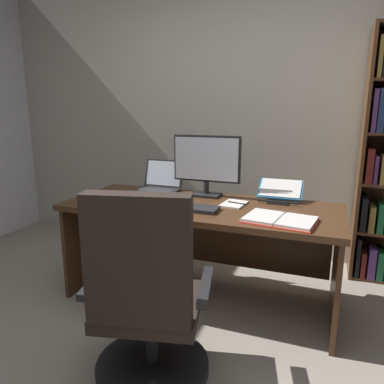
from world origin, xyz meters
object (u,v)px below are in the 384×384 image
Objects in this scene: notepad at (234,204)px; open_binder at (280,220)px; monitor at (207,165)px; keyboard at (187,208)px; computer_mouse at (146,202)px; laptop at (159,185)px; reading_stand_with_book at (280,191)px; pen at (237,203)px; office_chair at (146,306)px; desk at (204,226)px.

open_binder is at bearing -38.42° from notepad.
monitor reaches higher than keyboard.
monitor is at bearing 145.74° from notepad.
notepad is (0.56, 0.23, -0.02)m from computer_mouse.
laptop reaches higher than reading_stand_with_book.
notepad is at bearing 21.92° from computer_mouse.
keyboard is 3.00× the size of pen.
laptop is at bearing 99.54° from office_chair.
notepad is (0.26, 0.23, -0.01)m from keyboard.
notepad is (-0.35, 0.28, -0.01)m from open_binder.
desk is at bearing 161.99° from open_binder.
desk is at bearing -155.68° from reading_stand_with_book.
reading_stand_with_book is 0.51m from open_binder.
desk is at bearing 179.02° from pen.
office_chair is 3.29× the size of reading_stand_with_book.
office_chair is 4.86× the size of notepad.
monitor reaches higher than open_binder.
open_binder is (1.01, -0.46, -0.04)m from laptop.
notepad is at bearing -34.26° from monitor.
reading_stand_with_book is at bearing 28.44° from computer_mouse.
office_chair reaches higher than pen.
office_chair is 1.26m from monitor.
pen is at bearing -32.32° from monitor.
monitor is 4.99× the size of computer_mouse.
reading_stand_with_book is at bearing 105.67° from open_binder.
computer_mouse reaches higher than pen.
office_chair reaches higher than desk.
pen is at bearing 0.00° from notepad.
notepad is 1.50× the size of pen.
office_chair reaches higher than open_binder.
pen is (0.20, 0.96, 0.30)m from office_chair.
pen is (0.24, -0.00, 0.20)m from desk.
office_chair reaches higher than laptop.
office_chair is at bearing -100.81° from notepad.
open_binder is at bearing -36.69° from monitor.
monitor is (-0.04, 0.17, 0.42)m from desk.
office_chair is 1.33m from reading_stand_with_book.
keyboard is at bearing -45.46° from laptop.
computer_mouse is at bearing 180.00° from keyboard.
computer_mouse is 0.23× the size of open_binder.
notepad is 0.02m from pen.
office_chair is at bearing -111.32° from reading_stand_with_book.
monitor is 1.24× the size of keyboard.
reading_stand_with_book is at bearing 24.32° from desk.
office_chair is at bearing -83.95° from keyboard.
notepad is (-0.28, -0.23, -0.06)m from reading_stand_with_book.
laptop is 0.71m from pen.
desk is at bearing -21.97° from laptop.
computer_mouse is 0.34× the size of reading_stand_with_book.
monitor reaches higher than reading_stand_with_book.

